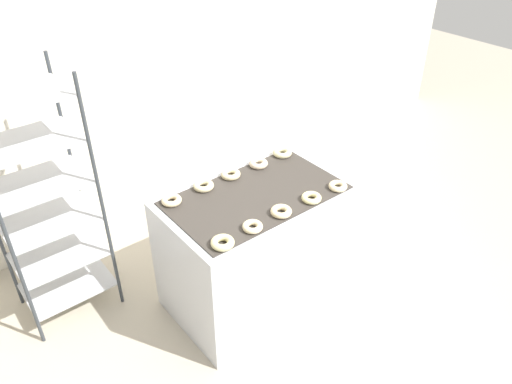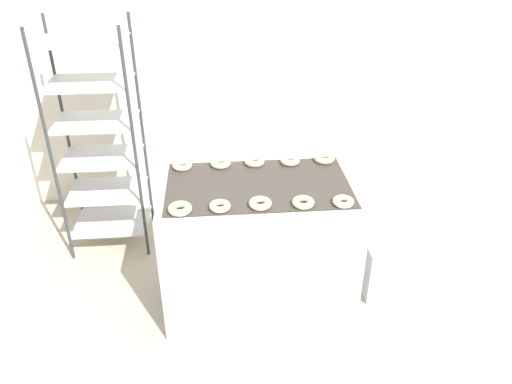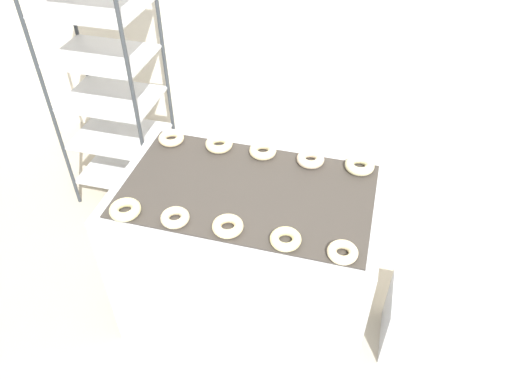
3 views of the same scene
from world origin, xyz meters
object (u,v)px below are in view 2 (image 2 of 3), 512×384
Objects in this scene: fryer_machine at (258,243)px; glaze_bin at (385,266)px; donut_far_center at (255,161)px; donut_far_left at (220,163)px; donut_near_rightmost at (343,201)px; donut_far_leftmost at (182,165)px; donut_far_right at (290,160)px; donut_near_leftmost at (180,209)px; donut_far_rightmost at (324,158)px; donut_near_right at (303,202)px; donut_near_left at (220,206)px; donut_near_center at (260,203)px; baking_rack_cart at (99,140)px.

fryer_machine is 3.10× the size of glaze_bin.
fryer_machine is 0.55m from donut_far_center.
donut_far_left reaches higher than glaze_bin.
donut_near_rightmost and donut_far_leftmost have the same top height.
donut_near_rightmost is 0.93× the size of donut_far_right.
donut_far_right is at bearing -0.26° from donut_far_left.
donut_far_rightmost reaches higher than donut_near_leftmost.
donut_near_rightmost is at bearing 0.03° from donut_near_leftmost.
fryer_machine is 8.79× the size of donut_far_rightmost.
glaze_bin is 2.89× the size of donut_far_left.
donut_far_leftmost is 0.96m from donut_far_rightmost.
donut_near_rightmost reaches higher than fryer_machine.
donut_near_right is 0.97× the size of donut_far_right.
donut_near_left is 0.88× the size of donut_far_rightmost.
donut_near_leftmost and donut_far_right have the same top height.
donut_near_center is at bearing -164.08° from glaze_bin.
donut_near_left is at bearing 179.09° from donut_near_rightmost.
baking_rack_cart is at bearing 142.10° from donut_near_right.
donut_near_leftmost is 1.11× the size of donut_near_left.
baking_rack_cart reaches higher than donut_far_right.
donut_far_left is at bearing 179.74° from donut_far_right.
donut_far_leftmost is at bearing 169.18° from glaze_bin.
baking_rack_cart is 1.67m from donut_far_rightmost.
donut_near_right is at bearing -67.04° from donut_far_center.
donut_near_left is 0.48m from donut_near_right.
donut_near_center is 1.02× the size of donut_near_right.
donut_near_rightmost is 1.10m from donut_far_leftmost.
donut_near_leftmost is at bearing -148.85° from fryer_machine.
donut_far_center reaches higher than donut_near_right.
donut_near_leftmost is at bearing -141.87° from donut_far_right.
donut_near_right is 0.61m from donut_far_rightmost.
baking_rack_cart is 2.29m from glaze_bin.
glaze_bin is 2.98× the size of donut_far_right.
fryer_machine reaches higher than glaze_bin.
donut_far_right is at bearing 48.40° from donut_near_left.
glaze_bin is at bearing -13.75° from donut_far_left.
baking_rack_cart is 0.82m from donut_far_leftmost.
donut_near_leftmost is at bearing -88.94° from donut_far_leftmost.
donut_near_center is (0.46, 0.02, -0.00)m from donut_near_leftmost.
donut_far_leftmost is at bearing 91.06° from donut_near_leftmost.
donut_far_leftmost is 0.48m from donut_far_center.
donut_near_left is 0.93× the size of donut_near_center.
fryer_machine is 0.73m from donut_near_leftmost.
donut_far_right reaches higher than donut_far_center.
donut_far_rightmost is (-0.43, 0.29, 0.73)m from glaze_bin.
donut_far_rightmost is at bearing -17.32° from baking_rack_cart.
fryer_machine is at bearing 130.96° from donut_near_right.
donut_far_center is (1.12, -0.50, 0.03)m from baking_rack_cart.
donut_near_center is at bearing -68.26° from donut_far_left.
donut_near_left is at bearing -114.11° from donut_far_center.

